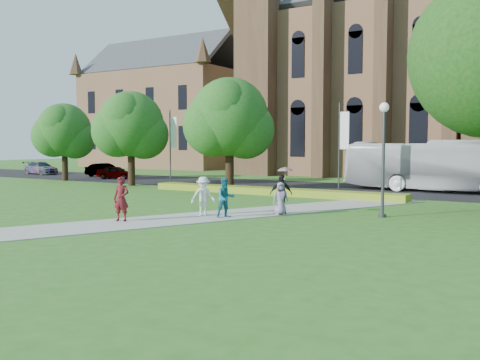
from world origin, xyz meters
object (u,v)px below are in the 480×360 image
Objects in this scene: car_0 at (116,172)px; pedestrian_0 at (121,199)px; streetlamp at (384,145)px; car_1 at (105,170)px; car_2 at (41,168)px; tour_coach at (439,166)px.

pedestrian_0 reaches higher than car_0.
streetlamp reaches higher than car_1.
car_0 is at bearing -121.17° from car_1.
streetlamp is 11.97m from pedestrian_0.
car_1 is 0.88× the size of car_2.
tour_coach is 40.99m from car_2.
tour_coach is 23.57m from pedestrian_0.
car_0 is at bearing 117.86° from pedestrian_0.
tour_coach is at bearing -82.40° from car_2.
car_1 is (-2.98, 1.49, 0.06)m from car_0.
car_2 is at bearing 129.61° from pedestrian_0.
pedestrian_0 reaches higher than car_2.
car_1 is 2.13× the size of pedestrian_0.
tour_coach is 3.60× the size of car_0.
car_1 is at bearing 47.49° from car_0.
tour_coach is at bearing -93.43° from car_1.
pedestrian_0 is at bearing -141.04° from streetlamp.
car_0 is 28.11m from pedestrian_0.
tour_coach is 31.67m from car_1.
car_0 is 0.88× the size of car_1.
tour_coach is (-0.42, 14.50, -1.48)m from streetlamp.
streetlamp is 1.13× the size of car_2.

